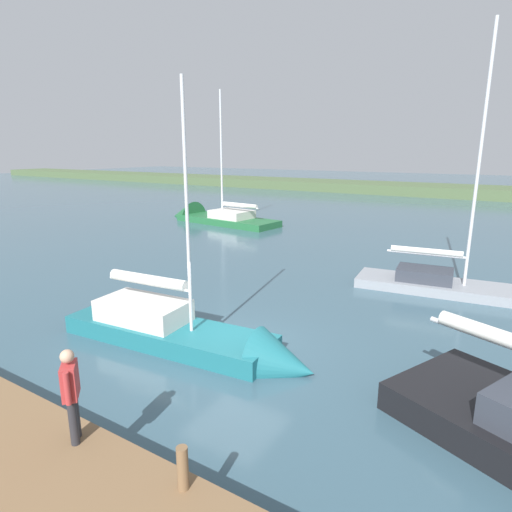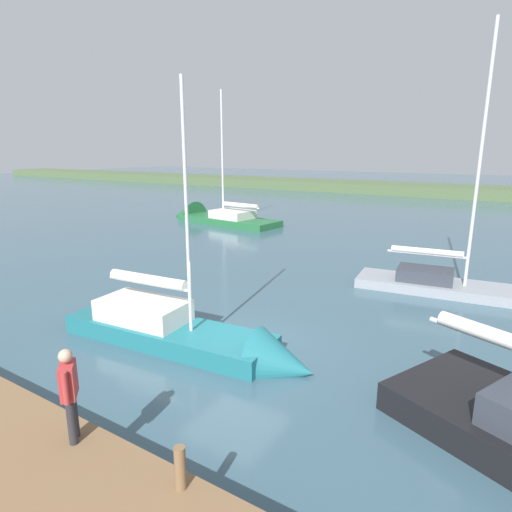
{
  "view_description": "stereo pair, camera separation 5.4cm",
  "coord_description": "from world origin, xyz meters",
  "px_view_note": "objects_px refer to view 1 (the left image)",
  "views": [
    {
      "loc": [
        -6.27,
        9.01,
        5.39
      ],
      "look_at": [
        1.11,
        -2.89,
        1.9
      ],
      "focal_mm": 29.93,
      "sensor_mm": 36.0,
      "label": 1
    },
    {
      "loc": [
        -6.32,
        8.98,
        5.39
      ],
      "look_at": [
        1.11,
        -2.89,
        1.9
      ],
      "focal_mm": 29.93,
      "sensor_mm": 36.0,
      "label": 2
    }
  ],
  "objects_px": {
    "sailboat_outer_mooring": "(493,295)",
    "sailboat_near_dock": "(195,340)",
    "mooring_post_far": "(183,468)",
    "sailboat_far_right": "(208,219)",
    "person_on_dock": "(71,390)"
  },
  "relations": [
    {
      "from": "sailboat_outer_mooring",
      "to": "sailboat_near_dock",
      "type": "bearing_deg",
      "value": -132.95
    },
    {
      "from": "mooring_post_far",
      "to": "sailboat_far_right",
      "type": "xyz_separation_m",
      "value": [
        17.08,
        -22.36,
        -0.98
      ]
    },
    {
      "from": "sailboat_far_right",
      "to": "person_on_dock",
      "type": "distance_m",
      "value": 27.04
    },
    {
      "from": "mooring_post_far",
      "to": "sailboat_near_dock",
      "type": "bearing_deg",
      "value": -51.56
    },
    {
      "from": "sailboat_outer_mooring",
      "to": "sailboat_far_right",
      "type": "relative_size",
      "value": 0.98
    },
    {
      "from": "sailboat_outer_mooring",
      "to": "person_on_dock",
      "type": "bearing_deg",
      "value": -117.05
    },
    {
      "from": "mooring_post_far",
      "to": "person_on_dock",
      "type": "relative_size",
      "value": 0.41
    },
    {
      "from": "mooring_post_far",
      "to": "sailboat_far_right",
      "type": "height_order",
      "value": "sailboat_far_right"
    },
    {
      "from": "person_on_dock",
      "to": "sailboat_near_dock",
      "type": "bearing_deg",
      "value": -119.5
    },
    {
      "from": "mooring_post_far",
      "to": "sailboat_far_right",
      "type": "distance_m",
      "value": 28.16
    },
    {
      "from": "sailboat_outer_mooring",
      "to": "person_on_dock",
      "type": "distance_m",
      "value": 14.98
    },
    {
      "from": "mooring_post_far",
      "to": "sailboat_outer_mooring",
      "type": "relative_size",
      "value": 0.06
    },
    {
      "from": "sailboat_near_dock",
      "to": "mooring_post_far",
      "type": "bearing_deg",
      "value": -56.47
    },
    {
      "from": "mooring_post_far",
      "to": "person_on_dock",
      "type": "xyz_separation_m",
      "value": [
        2.17,
        0.14,
        0.59
      ]
    },
    {
      "from": "mooring_post_far",
      "to": "person_on_dock",
      "type": "height_order",
      "value": "person_on_dock"
    }
  ]
}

